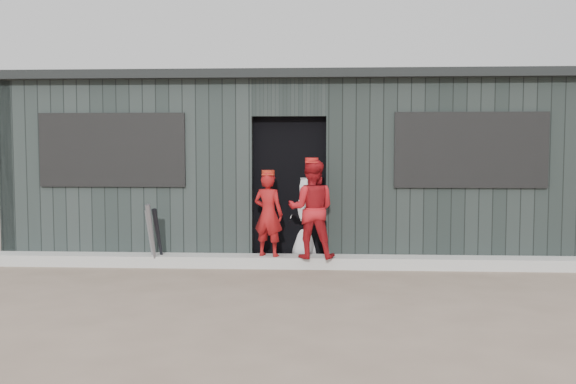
# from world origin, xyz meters

# --- Properties ---
(ground) EXTENTS (80.00, 80.00, 0.00)m
(ground) POSITION_xyz_m (0.00, 0.00, 0.00)
(ground) COLOR #715D4E
(ground) RESTS_ON ground
(curb) EXTENTS (8.00, 0.36, 0.15)m
(curb) POSITION_xyz_m (0.00, 1.82, 0.07)
(curb) COLOR #ACACA7
(curb) RESTS_ON ground
(bat_left) EXTENTS (0.11, 0.27, 0.77)m
(bat_left) POSITION_xyz_m (-1.82, 1.74, 0.38)
(bat_left) COLOR gray
(bat_left) RESTS_ON ground
(bat_mid) EXTENTS (0.13, 0.29, 0.86)m
(bat_mid) POSITION_xyz_m (-1.76, 1.58, 0.43)
(bat_mid) COLOR slate
(bat_mid) RESTS_ON ground
(bat_right) EXTENTS (0.13, 0.32, 0.79)m
(bat_right) POSITION_xyz_m (-1.71, 1.74, 0.40)
(bat_right) COLOR black
(bat_right) RESTS_ON ground
(player_red_left) EXTENTS (0.47, 0.39, 1.11)m
(player_red_left) POSITION_xyz_m (-0.26, 1.79, 0.71)
(player_red_left) COLOR maroon
(player_red_left) RESTS_ON curb
(player_red_right) EXTENTS (0.64, 0.51, 1.28)m
(player_red_right) POSITION_xyz_m (0.31, 1.68, 0.79)
(player_red_right) COLOR #AC151B
(player_red_right) RESTS_ON curb
(player_grey_back) EXTENTS (0.68, 0.56, 1.19)m
(player_grey_back) POSITION_xyz_m (0.23, 2.26, 0.60)
(player_grey_back) COLOR silver
(player_grey_back) RESTS_ON ground
(dugout) EXTENTS (8.30, 3.30, 2.62)m
(dugout) POSITION_xyz_m (-0.00, 3.50, 1.29)
(dugout) COLOR black
(dugout) RESTS_ON ground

